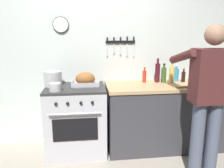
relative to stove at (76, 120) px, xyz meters
The scene contains 14 objects.
wall_back 0.95m from the stove, 58.71° to the left, with size 6.00×0.13×2.60m.
counter_block 1.42m from the stove, ahead, with size 2.03×0.65×0.90m.
stove is the anchor object (origin of this frame).
person_cook 1.65m from the stove, 25.74° to the right, with size 0.51×0.63×1.66m.
roasting_pan 0.55m from the stove, 12.14° to the left, with size 0.35×0.26×0.18m.
stock_pot 0.62m from the stove, 162.72° to the left, with size 0.23×0.23×0.19m.
saucepan 0.57m from the stove, 140.69° to the right, with size 0.15×0.15×0.09m.
cutting_board 1.51m from the stove, ahead, with size 0.36×0.24×0.02m, color tan.
bottle_cooking_oil 1.42m from the stove, ahead, with size 0.07×0.07×0.29m.
bottle_wine_red 1.29m from the stove, ahead, with size 0.07×0.07×0.33m.
bottle_dish_soap 1.54m from the stove, ahead, with size 0.07×0.07×0.23m.
bottle_olive_oil 1.35m from the stove, ahead, with size 0.07×0.07×0.26m.
bottle_soy_sauce 1.59m from the stove, ahead, with size 0.05×0.05×0.19m.
bottle_hot_sauce 1.11m from the stove, ahead, with size 0.05×0.05×0.21m.
Camera 1 is at (-0.08, -1.78, 1.56)m, focal length 35.11 mm.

